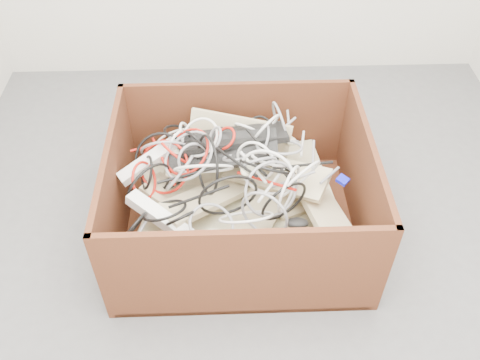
{
  "coord_description": "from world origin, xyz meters",
  "views": [
    {
      "loc": [
        -0.12,
        -1.46,
        1.89
      ],
      "look_at": [
        -0.07,
        0.15,
        0.3
      ],
      "focal_mm": 39.14,
      "sensor_mm": 36.0,
      "label": 1
    }
  ],
  "objects_px": {
    "cardboard_box": "(237,209)",
    "power_strip_left": "(151,160)",
    "power_strip_right": "(159,216)",
    "vga_plug": "(343,180)"
  },
  "relations": [
    {
      "from": "cardboard_box",
      "to": "power_strip_left",
      "type": "height_order",
      "value": "cardboard_box"
    },
    {
      "from": "cardboard_box",
      "to": "power_strip_left",
      "type": "relative_size",
      "value": 3.54
    },
    {
      "from": "cardboard_box",
      "to": "power_strip_right",
      "type": "relative_size",
      "value": 3.65
    },
    {
      "from": "power_strip_right",
      "to": "cardboard_box",
      "type": "bearing_deg",
      "value": 71.85
    },
    {
      "from": "power_strip_left",
      "to": "vga_plug",
      "type": "relative_size",
      "value": 6.88
    },
    {
      "from": "vga_plug",
      "to": "cardboard_box",
      "type": "bearing_deg",
      "value": -145.6
    },
    {
      "from": "cardboard_box",
      "to": "power_strip_left",
      "type": "xyz_separation_m",
      "value": [
        -0.37,
        0.08,
        0.24
      ]
    },
    {
      "from": "power_strip_left",
      "to": "cardboard_box",
      "type": "bearing_deg",
      "value": -45.35
    },
    {
      "from": "power_strip_left",
      "to": "power_strip_right",
      "type": "distance_m",
      "value": 0.31
    },
    {
      "from": "power_strip_right",
      "to": "vga_plug",
      "type": "distance_m",
      "value": 0.77
    }
  ]
}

